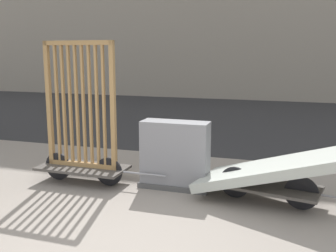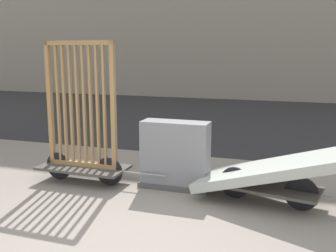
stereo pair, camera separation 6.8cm
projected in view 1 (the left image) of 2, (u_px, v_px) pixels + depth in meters
The scene contains 4 objects.
road_strip at pixel (236, 118), 12.51m from camera, with size 56.00×9.85×0.01m.
bike_cart_with_bedframe at pixel (82, 136), 6.17m from camera, with size 2.12×0.68×2.23m.
bike_cart_with_mattress at pixel (268, 172), 5.37m from camera, with size 2.42×1.34×0.84m.
utility_cabinet at pixel (175, 157), 6.00m from camera, with size 1.09×0.43×1.04m.
Camera 1 is at (1.72, -3.26, 2.06)m, focal length 42.00 mm.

